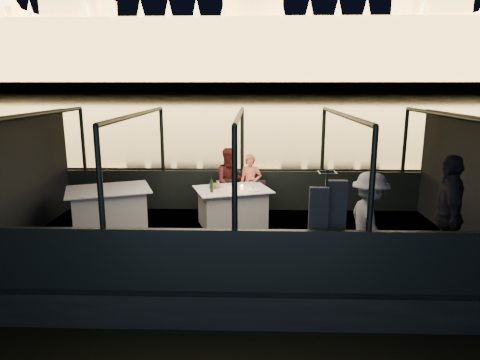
{
  "coord_description": "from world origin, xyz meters",
  "views": [
    {
      "loc": [
        0.23,
        -7.49,
        3.33
      ],
      "look_at": [
        0.0,
        0.4,
        1.55
      ],
      "focal_mm": 32.0,
      "sensor_mm": 36.0,
      "label": 1
    }
  ],
  "objects_px": {
    "chair_port_right": "(257,198)",
    "passenger_dark": "(447,218)",
    "person_man_maroon": "(231,181)",
    "passenger_stripe": "(369,218)",
    "person_woman_coral": "(250,182)",
    "coat_stand": "(325,225)",
    "chair_port_left": "(227,198)",
    "wine_bottle": "(212,185)",
    "dining_table_aft": "(110,211)",
    "dining_table_central": "(233,207)"
  },
  "relations": [
    {
      "from": "chair_port_right",
      "to": "passenger_dark",
      "type": "xyz_separation_m",
      "value": [
        2.83,
        -2.56,
        0.4
      ]
    },
    {
      "from": "person_man_maroon",
      "to": "passenger_stripe",
      "type": "height_order",
      "value": "passenger_stripe"
    },
    {
      "from": "chair_port_right",
      "to": "person_woman_coral",
      "type": "xyz_separation_m",
      "value": [
        -0.15,
        0.28,
        0.3
      ]
    },
    {
      "from": "coat_stand",
      "to": "passenger_dark",
      "type": "xyz_separation_m",
      "value": [
        1.91,
        0.49,
        -0.05
      ]
    },
    {
      "from": "chair_port_left",
      "to": "person_man_maroon",
      "type": "bearing_deg",
      "value": 97.82
    },
    {
      "from": "coat_stand",
      "to": "wine_bottle",
      "type": "xyz_separation_m",
      "value": [
        -1.82,
        2.32,
        0.02
      ]
    },
    {
      "from": "passenger_stripe",
      "to": "wine_bottle",
      "type": "xyz_separation_m",
      "value": [
        -2.56,
        1.82,
        0.06
      ]
    },
    {
      "from": "chair_port_left",
      "to": "coat_stand",
      "type": "bearing_deg",
      "value": -41.46
    },
    {
      "from": "person_woman_coral",
      "to": "dining_table_aft",
      "type": "bearing_deg",
      "value": -150.09
    },
    {
      "from": "dining_table_aft",
      "to": "passenger_stripe",
      "type": "height_order",
      "value": "passenger_stripe"
    },
    {
      "from": "dining_table_aft",
      "to": "person_woman_coral",
      "type": "xyz_separation_m",
      "value": [
        2.77,
        1.06,
        0.36
      ]
    },
    {
      "from": "chair_port_right",
      "to": "person_man_maroon",
      "type": "xyz_separation_m",
      "value": [
        -0.59,
        0.28,
        0.3
      ]
    },
    {
      "from": "passenger_dark",
      "to": "chair_port_right",
      "type": "bearing_deg",
      "value": -115.36
    },
    {
      "from": "person_man_maroon",
      "to": "passenger_dark",
      "type": "xyz_separation_m",
      "value": [
        3.41,
        -2.84,
        0.1
      ]
    },
    {
      "from": "chair_port_left",
      "to": "passenger_dark",
      "type": "xyz_separation_m",
      "value": [
        3.48,
        -2.56,
        0.4
      ]
    },
    {
      "from": "person_woman_coral",
      "to": "wine_bottle",
      "type": "distance_m",
      "value": 1.27
    },
    {
      "from": "dining_table_aft",
      "to": "chair_port_left",
      "type": "distance_m",
      "value": 2.4
    },
    {
      "from": "chair_port_left",
      "to": "person_woman_coral",
      "type": "relative_size",
      "value": 0.61
    },
    {
      "from": "passenger_dark",
      "to": "dining_table_central",
      "type": "bearing_deg",
      "value": -105.51
    },
    {
      "from": "chair_port_left",
      "to": "passenger_stripe",
      "type": "xyz_separation_m",
      "value": [
        2.32,
        -2.56,
        0.4
      ]
    },
    {
      "from": "dining_table_central",
      "to": "passenger_stripe",
      "type": "relative_size",
      "value": 0.93
    },
    {
      "from": "chair_port_left",
      "to": "person_woman_coral",
      "type": "xyz_separation_m",
      "value": [
        0.5,
        0.28,
        0.3
      ]
    },
    {
      "from": "person_man_maroon",
      "to": "chair_port_left",
      "type": "bearing_deg",
      "value": -120.74
    },
    {
      "from": "passenger_dark",
      "to": "person_woman_coral",
      "type": "bearing_deg",
      "value": -116.84
    },
    {
      "from": "chair_port_left",
      "to": "chair_port_right",
      "type": "distance_m",
      "value": 0.65
    },
    {
      "from": "person_woman_coral",
      "to": "wine_bottle",
      "type": "bearing_deg",
      "value": -117.4
    },
    {
      "from": "person_man_maroon",
      "to": "wine_bottle",
      "type": "bearing_deg",
      "value": -124.37
    },
    {
      "from": "person_woman_coral",
      "to": "passenger_dark",
      "type": "relative_size",
      "value": 0.73
    },
    {
      "from": "passenger_dark",
      "to": "wine_bottle",
      "type": "relative_size",
      "value": 6.48
    },
    {
      "from": "passenger_stripe",
      "to": "person_woman_coral",
      "type": "bearing_deg",
      "value": 25.39
    },
    {
      "from": "coat_stand",
      "to": "wine_bottle",
      "type": "relative_size",
      "value": 5.99
    },
    {
      "from": "passenger_dark",
      "to": "wine_bottle",
      "type": "distance_m",
      "value": 4.15
    },
    {
      "from": "chair_port_left",
      "to": "coat_stand",
      "type": "height_order",
      "value": "coat_stand"
    },
    {
      "from": "chair_port_right",
      "to": "wine_bottle",
      "type": "relative_size",
      "value": 2.81
    },
    {
      "from": "passenger_dark",
      "to": "coat_stand",
      "type": "bearing_deg",
      "value": -58.77
    },
    {
      "from": "chair_port_left",
      "to": "coat_stand",
      "type": "xyz_separation_m",
      "value": [
        1.57,
        -3.05,
        0.45
      ]
    },
    {
      "from": "dining_table_central",
      "to": "wine_bottle",
      "type": "xyz_separation_m",
      "value": [
        -0.39,
        -0.29,
        0.53
      ]
    },
    {
      "from": "dining_table_central",
      "to": "person_man_maroon",
      "type": "height_order",
      "value": "person_man_maroon"
    },
    {
      "from": "dining_table_central",
      "to": "person_man_maroon",
      "type": "distance_m",
      "value": 0.82
    },
    {
      "from": "coat_stand",
      "to": "passenger_dark",
      "type": "relative_size",
      "value": 0.92
    },
    {
      "from": "person_man_maroon",
      "to": "passenger_stripe",
      "type": "bearing_deg",
      "value": -68.92
    },
    {
      "from": "passenger_dark",
      "to": "wine_bottle",
      "type": "xyz_separation_m",
      "value": [
        -3.73,
        1.82,
        0.06
      ]
    },
    {
      "from": "chair_port_left",
      "to": "chair_port_right",
      "type": "xyz_separation_m",
      "value": [
        0.65,
        0.0,
        0.0
      ]
    },
    {
      "from": "coat_stand",
      "to": "person_woman_coral",
      "type": "xyz_separation_m",
      "value": [
        -1.07,
        3.33,
        -0.15
      ]
    },
    {
      "from": "chair_port_left",
      "to": "dining_table_central",
      "type": "bearing_deg",
      "value": -50.9
    },
    {
      "from": "dining_table_aft",
      "to": "person_man_maroon",
      "type": "bearing_deg",
      "value": 24.52
    },
    {
      "from": "chair_port_left",
      "to": "person_man_maroon",
      "type": "relative_size",
      "value": 0.55
    },
    {
      "from": "dining_table_aft",
      "to": "passenger_stripe",
      "type": "distance_m",
      "value": 4.94
    },
    {
      "from": "wine_bottle",
      "to": "passenger_stripe",
      "type": "bearing_deg",
      "value": -35.46
    },
    {
      "from": "dining_table_aft",
      "to": "dining_table_central",
      "type": "bearing_deg",
      "value": 7.84
    }
  ]
}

